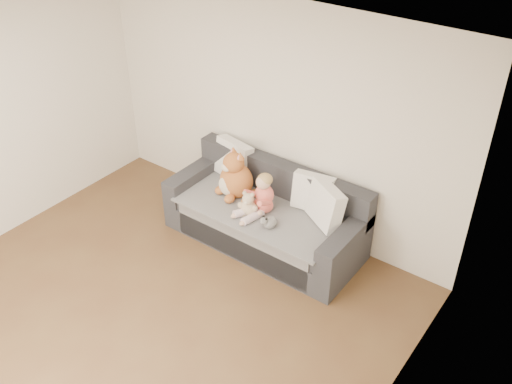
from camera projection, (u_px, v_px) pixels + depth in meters
room_shell at (130, 206)px, 4.77m from camera, size 5.00×5.00×5.00m
sofa at (266, 217)px, 6.30m from camera, size 2.20×0.94×0.85m
cushion_left at (233, 160)px, 6.58m from camera, size 0.52×0.30×0.46m
cushion_right_back at (313, 192)px, 6.06m from camera, size 0.47×0.28×0.42m
cushion_right_front at (325, 205)px, 5.84m from camera, size 0.52×0.42×0.45m
toddler at (261, 197)px, 6.00m from camera, size 0.33×0.48×0.47m
plush_cat at (235, 178)px, 6.27m from camera, size 0.45×0.41×0.59m
teddy_bear at (248, 206)px, 6.01m from camera, size 0.22×0.18×0.29m
plush_cow at (269, 222)px, 5.85m from camera, size 0.13×0.20×0.16m
sippy_cup at (257, 208)px, 6.06m from camera, size 0.11×0.07×0.12m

